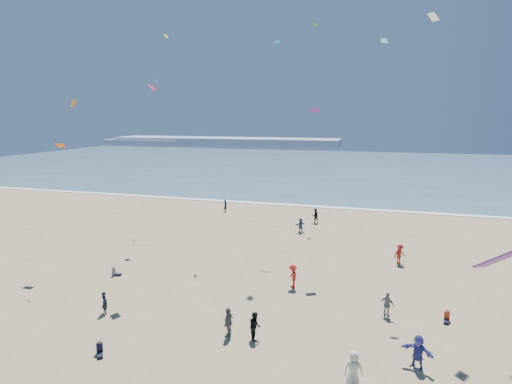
# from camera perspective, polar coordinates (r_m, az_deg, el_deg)

# --- Properties ---
(ocean) EXTENTS (220.00, 100.00, 0.06)m
(ocean) POSITION_cam_1_polar(r_m,az_deg,el_deg) (108.75, 11.65, 3.57)
(ocean) COLOR #476B84
(ocean) RESTS_ON ground
(surf_line) EXTENTS (220.00, 1.20, 0.08)m
(surf_line) POSITION_cam_1_polar(r_m,az_deg,el_deg) (59.65, 7.92, -2.03)
(surf_line) COLOR white
(surf_line) RESTS_ON ground
(headland_far) EXTENTS (110.00, 20.00, 3.20)m
(headland_far) POSITION_cam_1_polar(r_m,az_deg,el_deg) (195.22, -4.52, 7.27)
(headland_far) COLOR #7A8EA8
(headland_far) RESTS_ON ground
(headland_near) EXTENTS (40.00, 14.00, 2.00)m
(headland_near) POSITION_cam_1_polar(r_m,az_deg,el_deg) (208.22, -15.46, 6.96)
(headland_near) COLOR #7A8EA8
(headland_near) RESTS_ON ground
(standing_flyers) EXTENTS (23.06, 48.62, 1.86)m
(standing_flyers) POSITION_cam_1_polar(r_m,az_deg,el_deg) (30.96, 8.72, -12.57)
(standing_flyers) COLOR black
(standing_flyers) RESTS_ON ground
(seated_group) EXTENTS (26.26, 19.14, 0.84)m
(seated_group) POSITION_cam_1_polar(r_m,az_deg,el_deg) (23.81, -4.08, -21.38)
(seated_group) COLOR white
(seated_group) RESTS_ON ground
(kites_aloft) EXTENTS (37.58, 47.44, 29.57)m
(kites_aloft) POSITION_cam_1_polar(r_m,az_deg,el_deg) (25.52, 16.15, 14.95)
(kites_aloft) COLOR yellow
(kites_aloft) RESTS_ON ground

